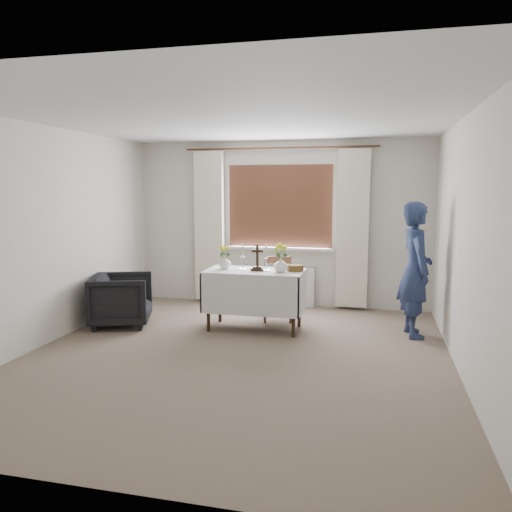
{
  "coord_description": "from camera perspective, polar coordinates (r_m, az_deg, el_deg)",
  "views": [
    {
      "loc": [
        1.41,
        -4.98,
        1.79
      ],
      "look_at": [
        0.02,
        0.86,
        0.97
      ],
      "focal_mm": 35.0,
      "sensor_mm": 36.0,
      "label": 1
    }
  ],
  "objects": [
    {
      "name": "armchair",
      "position": [
        6.79,
        -15.12,
        -4.85
      ],
      "size": [
        0.95,
        0.93,
        0.68
      ],
      "primitive_type": "imported",
      "rotation": [
        0.0,
        0.0,
        1.91
      ],
      "color": "black",
      "rests_on": "ground"
    },
    {
      "name": "radiator",
      "position": [
        7.68,
        2.61,
        -3.45
      ],
      "size": [
        1.1,
        0.1,
        0.6
      ],
      "primitive_type": "cube",
      "color": "silver",
      "rests_on": "ground"
    },
    {
      "name": "wooden_chair",
      "position": [
        6.81,
        2.51,
        -3.77
      ],
      "size": [
        0.47,
        0.47,
        0.86
      ],
      "primitive_type": null,
      "rotation": [
        0.0,
        0.0,
        0.19
      ],
      "color": "#532B1C",
      "rests_on": "ground"
    },
    {
      "name": "candlestick_right",
      "position": [
        6.23,
        1.16,
        -0.19
      ],
      "size": [
        0.12,
        0.12,
        0.34
      ],
      "primitive_type": null,
      "rotation": [
        0.0,
        0.0,
        -0.24
      ],
      "color": "silver",
      "rests_on": "altar_table"
    },
    {
      "name": "wooden_cross",
      "position": [
        6.23,
        0.16,
        -0.19
      ],
      "size": [
        0.17,
        0.13,
        0.33
      ],
      "primitive_type": null,
      "rotation": [
        0.0,
        0.0,
        0.13
      ],
      "color": "black",
      "rests_on": "altar_table"
    },
    {
      "name": "flower_vase_right",
      "position": [
        6.15,
        2.84,
        -1.01
      ],
      "size": [
        0.21,
        0.21,
        0.18
      ],
      "primitive_type": "imported",
      "rotation": [
        0.0,
        0.0,
        0.23
      ],
      "color": "white",
      "rests_on": "altar_table"
    },
    {
      "name": "altar_table",
      "position": [
        6.37,
        -0.16,
        -5.04
      ],
      "size": [
        1.24,
        0.64,
        0.76
      ],
      "primitive_type": "cube",
      "color": "white",
      "rests_on": "ground"
    },
    {
      "name": "person",
      "position": [
        6.31,
        17.75,
        -1.49
      ],
      "size": [
        0.51,
        0.66,
        1.63
      ],
      "primitive_type": "imported",
      "rotation": [
        0.0,
        0.0,
        1.78
      ],
      "color": "navy",
      "rests_on": "ground"
    },
    {
      "name": "flower_vase_left",
      "position": [
        6.41,
        -3.59,
        -0.74
      ],
      "size": [
        0.17,
        0.17,
        0.17
      ],
      "primitive_type": "imported",
      "rotation": [
        0.0,
        0.0,
        -0.07
      ],
      "color": "white",
      "rests_on": "altar_table"
    },
    {
      "name": "candlestick_left",
      "position": [
        6.33,
        -1.53,
        -0.07
      ],
      "size": [
        0.12,
        0.12,
        0.34
      ],
      "primitive_type": null,
      "rotation": [
        0.0,
        0.0,
        0.3
      ],
      "color": "silver",
      "rests_on": "altar_table"
    },
    {
      "name": "wicker_basket",
      "position": [
        6.27,
        4.51,
        -1.35
      ],
      "size": [
        0.25,
        0.25,
        0.08
      ],
      "primitive_type": "cylinder",
      "rotation": [
        0.0,
        0.0,
        -0.22
      ],
      "color": "brown",
      "rests_on": "altar_table"
    },
    {
      "name": "ground",
      "position": [
        5.47,
        -2.3,
        -11.35
      ],
      "size": [
        5.0,
        5.0,
        0.0
      ],
      "primitive_type": "plane",
      "color": "#836E5B",
      "rests_on": "ground"
    }
  ]
}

